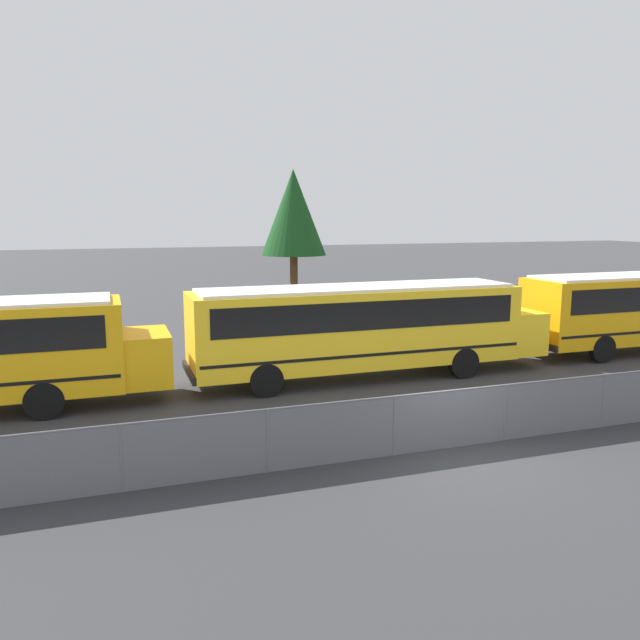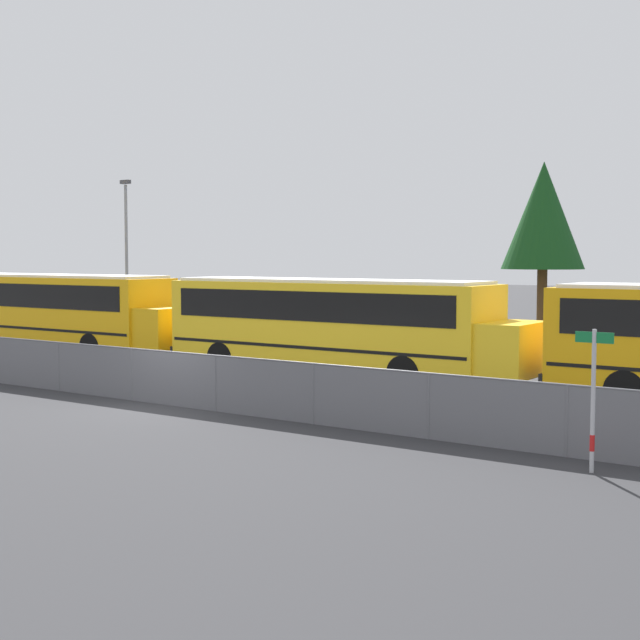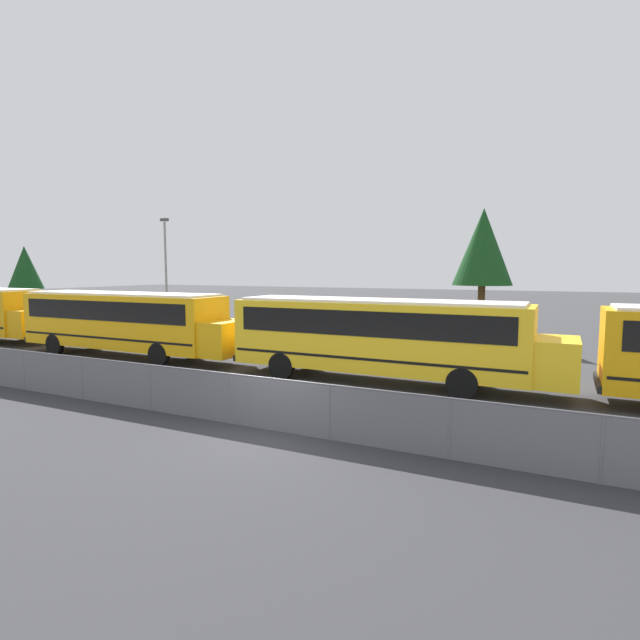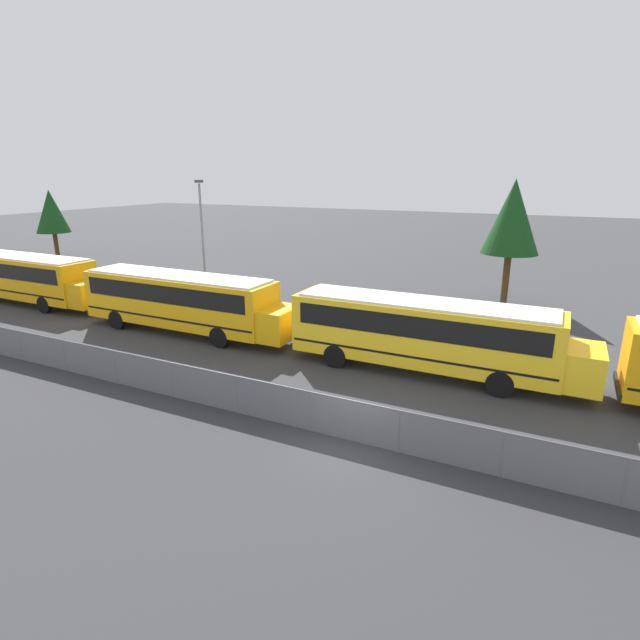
# 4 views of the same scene
# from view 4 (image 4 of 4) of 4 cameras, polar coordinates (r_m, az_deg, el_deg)

# --- Properties ---
(ground_plane) EXTENTS (200.00, 200.00, 0.00)m
(ground_plane) POSITION_cam_4_polar(r_m,az_deg,el_deg) (16.80, 3.79, -13.62)
(ground_plane) COLOR #38383A
(road_strip) EXTENTS (140.22, 12.00, 0.01)m
(road_strip) POSITION_cam_4_polar(r_m,az_deg,el_deg) (12.50, -7.97, -26.01)
(road_strip) COLOR #333335
(road_strip) RESTS_ON ground_plane
(fence) EXTENTS (106.29, 0.07, 1.45)m
(fence) POSITION_cam_4_polar(r_m,az_deg,el_deg) (16.44, 3.84, -11.38)
(fence) COLOR #9EA0A5
(fence) RESTS_ON ground_plane
(school_bus_1) EXTENTS (12.78, 2.59, 3.21)m
(school_bus_1) POSITION_cam_4_polar(r_m,az_deg,el_deg) (38.43, -30.68, 4.45)
(school_bus_1) COLOR orange
(school_bus_1) RESTS_ON ground_plane
(school_bus_2) EXTENTS (12.78, 2.59, 3.21)m
(school_bus_2) POSITION_cam_4_polar(r_m,az_deg,el_deg) (27.86, -15.46, 2.40)
(school_bus_2) COLOR #EDA80F
(school_bus_2) RESTS_ON ground_plane
(school_bus_3) EXTENTS (12.78, 2.59, 3.21)m
(school_bus_3) POSITION_cam_4_polar(r_m,az_deg,el_deg) (21.83, 12.18, -1.20)
(school_bus_3) COLOR yellow
(school_bus_3) RESTS_ON ground_plane
(light_pole) EXTENTS (0.60, 0.24, 7.92)m
(light_pole) POSITION_cam_4_polar(r_m,az_deg,el_deg) (38.13, -13.33, 9.93)
(light_pole) COLOR gray
(light_pole) RESTS_ON ground_plane
(tree_0) EXTENTS (3.61, 3.61, 8.08)m
(tree_0) POSITION_cam_4_polar(r_m,az_deg,el_deg) (34.55, 21.13, 10.88)
(tree_0) COLOR #51381E
(tree_0) RESTS_ON ground_plane
(tree_1) EXTENTS (3.35, 3.35, 6.75)m
(tree_1) POSITION_cam_4_polar(r_m,az_deg,el_deg) (59.76, -28.36, 10.85)
(tree_1) COLOR #51381E
(tree_1) RESTS_ON ground_plane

